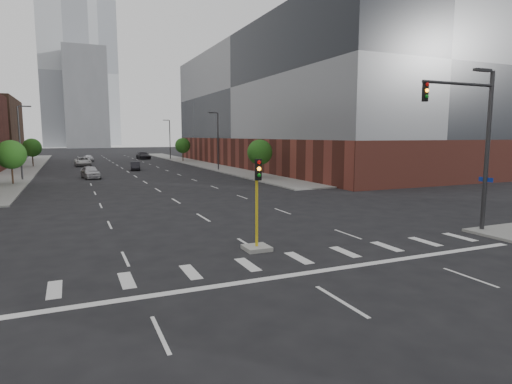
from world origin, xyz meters
TOP-DOWN VIEW (x-y plane):
  - ground at (0.00, 0.00)m, footprint 400.00×400.00m
  - sidewalk_left_far at (-15.00, 74.00)m, footprint 5.00×92.00m
  - sidewalk_right_far at (15.00, 74.00)m, footprint 5.00×92.00m
  - building_right_main at (29.50, 60.00)m, footprint 24.00×70.00m
  - tower_left at (-8.00, 220.00)m, footprint 22.00×22.00m
  - tower_right at (10.00, 260.00)m, footprint 20.00×20.00m
  - tower_mid at (0.00, 200.00)m, footprint 18.00×18.00m
  - median_traffic_signal at (0.00, 8.97)m, footprint 1.20×1.20m
  - mast_arm_signal at (12.61, 7.50)m, footprint 5.12×0.90m
  - streetlight_right_a at (13.41, 55.00)m, footprint 1.60×0.22m
  - streetlight_right_b at (13.41, 90.00)m, footprint 1.60×0.22m
  - streetlight_left at (-13.41, 50.00)m, footprint 1.60×0.22m
  - tree_left_near at (-14.00, 45.00)m, footprint 3.20×3.20m
  - tree_left_far at (-14.00, 75.00)m, footprint 3.20×3.20m
  - tree_right_near at (14.00, 40.00)m, footprint 3.20×3.20m
  - tree_right_far at (14.00, 80.00)m, footprint 3.20×3.20m
  - car_near_left at (-5.69, 49.35)m, footprint 2.57×5.07m
  - car_mid_right at (1.50, 60.85)m, footprint 1.91×4.20m
  - car_far_left at (-5.89, 74.19)m, footprint 2.85×5.92m
  - car_deep_right at (7.85, 93.36)m, footprint 2.95×6.10m
  - car_distant at (-4.36, 88.32)m, footprint 2.04×4.44m

SIDE VIEW (x-z plane):
  - ground at x=0.00m, z-range 0.00..0.00m
  - sidewalk_left_far at x=-15.00m, z-range 0.00..0.15m
  - sidewalk_right_far at x=15.00m, z-range 0.00..0.15m
  - car_mid_right at x=1.50m, z-range 0.00..1.34m
  - car_distant at x=-4.36m, z-range 0.00..1.48m
  - car_far_left at x=-5.89m, z-range 0.00..1.63m
  - car_near_left at x=-5.69m, z-range 0.00..1.65m
  - car_deep_right at x=7.85m, z-range 0.00..1.71m
  - median_traffic_signal at x=0.00m, z-range -1.23..3.17m
  - tree_left_near at x=-14.00m, z-range 0.97..5.82m
  - tree_left_far at x=-14.00m, z-range 0.97..5.82m
  - tree_right_near at x=14.00m, z-range 0.97..5.82m
  - tree_right_far at x=14.00m, z-range 0.97..5.82m
  - streetlight_right_a at x=13.41m, z-range 0.47..9.55m
  - streetlight_right_b at x=13.41m, z-range 0.47..9.55m
  - streetlight_left at x=-13.41m, z-range 0.47..9.55m
  - mast_arm_signal at x=12.61m, z-range 1.11..10.18m
  - building_right_main at x=29.50m, z-range 0.00..22.00m
  - tower_mid at x=0.00m, z-range 0.00..44.00m
  - tower_left at x=-8.00m, z-range 0.00..70.00m
  - tower_right at x=10.00m, z-range 0.00..80.00m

